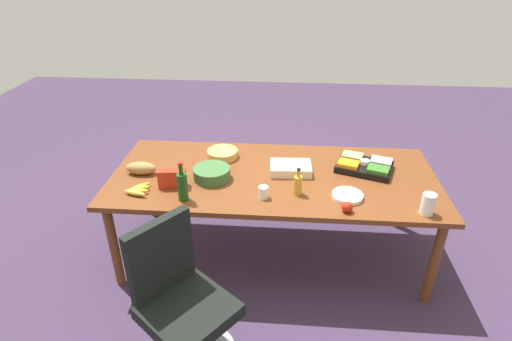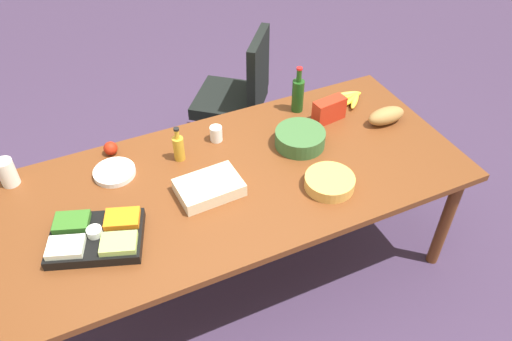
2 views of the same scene
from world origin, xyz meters
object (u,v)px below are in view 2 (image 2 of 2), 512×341
(veggie_tray, at_px, (96,236))
(bread_loaf, at_px, (386,116))
(conference_table, at_px, (230,187))
(banana_bunch, at_px, (351,98))
(wine_bottle, at_px, (298,94))
(chip_bowl, at_px, (330,182))
(chip_bag_red, at_px, (329,110))
(salad_bowl, at_px, (300,138))
(mayo_jar, at_px, (7,172))
(sheet_cake, at_px, (209,187))
(office_chair, at_px, (237,109))
(dressing_bottle, at_px, (179,147))
(apple_red, at_px, (111,148))
(paper_cup, at_px, (216,134))
(paper_plate_stack, at_px, (115,172))

(veggie_tray, height_order, bread_loaf, bread_loaf)
(conference_table, xyz_separation_m, banana_bunch, (-0.97, -0.34, 0.09))
(wine_bottle, relative_size, banana_bunch, 1.54)
(banana_bunch, bearing_deg, chip_bowl, 49.15)
(chip_bag_red, bearing_deg, salad_bowl, 27.11)
(banana_bunch, height_order, mayo_jar, mayo_jar)
(sheet_cake, bearing_deg, bread_loaf, -174.28)
(office_chair, distance_m, chip_bowl, 1.41)
(veggie_tray, distance_m, bread_loaf, 1.76)
(chip_bowl, distance_m, chip_bag_red, 0.59)
(dressing_bottle, bearing_deg, sheet_cake, 99.23)
(chip_bowl, bearing_deg, veggie_tray, -6.57)
(chip_bowl, bearing_deg, apple_red, -37.61)
(salad_bowl, bearing_deg, apple_red, -20.62)
(dressing_bottle, bearing_deg, paper_cup, -164.19)
(banana_bunch, bearing_deg, salad_bowl, 26.19)
(dressing_bottle, height_order, paper_cup, dressing_bottle)
(dressing_bottle, relative_size, banana_bunch, 1.08)
(chip_bowl, xyz_separation_m, bread_loaf, (-0.59, -0.34, 0.02))
(dressing_bottle, bearing_deg, conference_table, 124.79)
(banana_bunch, bearing_deg, mayo_jar, -2.91)
(mayo_jar, bearing_deg, dressing_bottle, 168.14)
(veggie_tray, distance_m, wine_bottle, 1.44)
(dressing_bottle, xyz_separation_m, mayo_jar, (0.86, -0.18, -0.00))
(salad_bowl, bearing_deg, banana_bunch, -153.81)
(conference_table, xyz_separation_m, veggie_tray, (0.72, 0.14, 0.10))
(banana_bunch, bearing_deg, veggie_tray, 15.86)
(office_chair, relative_size, paper_cup, 11.04)
(dressing_bottle, xyz_separation_m, salad_bowl, (-0.65, 0.17, -0.03))
(sheet_cake, relative_size, chip_bowl, 1.24)
(veggie_tray, height_order, dressing_bottle, dressing_bottle)
(paper_cup, relative_size, chip_bag_red, 0.45)
(conference_table, xyz_separation_m, paper_cup, (-0.06, -0.33, 0.11))
(paper_plate_stack, bearing_deg, veggie_tray, 67.00)
(apple_red, height_order, mayo_jar, mayo_jar)
(chip_bag_red, bearing_deg, chip_bowl, 59.48)
(conference_table, bearing_deg, salad_bowl, -168.66)
(apple_red, bearing_deg, paper_plate_stack, 82.25)
(conference_table, xyz_separation_m, apple_red, (0.51, -0.46, 0.10))
(wine_bottle, bearing_deg, salad_bowl, 64.19)
(dressing_bottle, distance_m, bread_loaf, 1.23)
(salad_bowl, height_order, apple_red, salad_bowl)
(chip_bowl, distance_m, salad_bowl, 0.37)
(sheet_cake, bearing_deg, office_chair, -119.07)
(paper_plate_stack, bearing_deg, conference_table, 151.98)
(mayo_jar, bearing_deg, apple_red, -177.82)
(wine_bottle, height_order, banana_bunch, wine_bottle)
(conference_table, distance_m, dressing_bottle, 0.35)
(sheet_cake, xyz_separation_m, bread_loaf, (-1.17, -0.12, 0.02))
(mayo_jar, bearing_deg, conference_table, 156.87)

